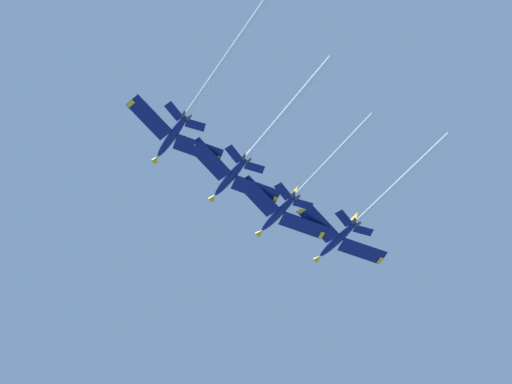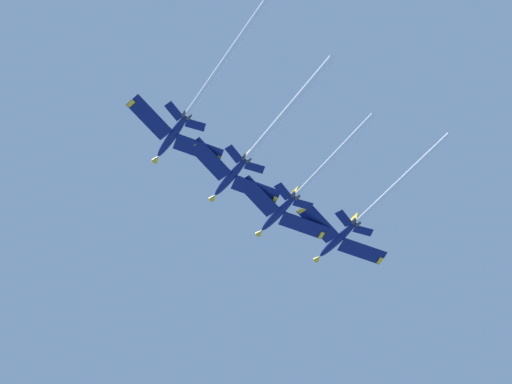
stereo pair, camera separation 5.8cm
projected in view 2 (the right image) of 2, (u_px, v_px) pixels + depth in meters
The scene contains 4 objects.
jet_far_left at pixel (191, 109), 124.27m from camera, with size 26.52×30.90×16.23m.
jet_inner_left at pixel (251, 152), 126.69m from camera, with size 26.34×30.28×17.06m.
jet_centre at pixel (290, 201), 131.48m from camera, with size 24.37×27.94×15.18m.
jet_inner_right at pixel (351, 227), 133.03m from camera, with size 25.67×30.12×15.41m.
Camera 2 is at (0.16, 19.59, 1.94)m, focal length 49.10 mm.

